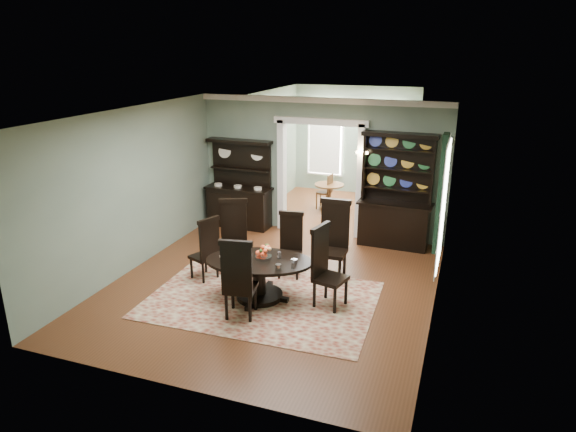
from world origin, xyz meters
name	(u,v)px	position (x,y,z in m)	size (l,w,h in m)	color
room	(271,200)	(0.00, 0.04, 1.58)	(5.51, 6.01, 3.01)	#5D2F18
parlor	(347,146)	(0.00, 5.53, 1.52)	(3.51, 3.50, 3.01)	#5D2F18
doorway_trim	(321,162)	(0.00, 3.00, 1.62)	(2.08, 0.25, 2.57)	white
right_window	(442,200)	(2.69, 0.93, 1.60)	(0.15, 1.47, 2.12)	white
wall_sconce	(363,154)	(0.95, 2.85, 1.89)	(0.27, 0.21, 0.21)	#C08333
rug	(262,299)	(0.03, -0.51, 0.01)	(3.71, 2.53, 0.01)	maroon
dining_table	(259,272)	(-0.03, -0.47, 0.48)	(1.95, 1.93, 0.70)	black
centerpiece	(263,255)	(0.02, -0.39, 0.76)	(1.36, 0.88, 0.22)	silver
chair_far_left	(234,233)	(-0.93, 0.48, 0.72)	(0.65, 0.63, 1.36)	black
chair_far_mid	(291,242)	(0.14, 0.63, 0.63)	(0.50, 0.48, 1.19)	black
chair_far_right	(334,237)	(0.90, 0.79, 0.76)	(0.56, 0.52, 1.45)	black
chair_end_left	(207,247)	(-1.18, -0.12, 0.63)	(0.55, 0.57, 1.19)	black
chair_end_right	(325,264)	(1.04, -0.30, 0.71)	(0.58, 0.60, 1.35)	black
chair_near	(238,278)	(-0.05, -1.21, 0.70)	(0.57, 0.55, 1.34)	black
sideboard	(240,197)	(-1.86, 2.76, 0.71)	(1.55, 0.58, 2.02)	black
welsh_dresser	(395,206)	(1.71, 2.74, 0.86)	(1.55, 0.61, 2.38)	black
parlor_table	(329,193)	(-0.22, 4.62, 0.45)	(0.74, 0.74, 0.69)	#583219
parlor_chair_left	(326,191)	(-0.32, 4.69, 0.49)	(0.40, 0.39, 0.92)	#583219
parlor_chair_right	(364,193)	(0.63, 4.86, 0.46)	(0.37, 0.37, 0.87)	#583219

